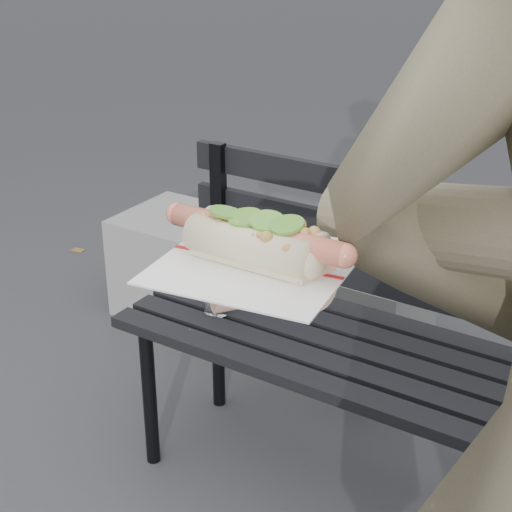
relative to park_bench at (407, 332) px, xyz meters
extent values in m
cylinder|color=black|center=(-0.66, -0.24, -0.30)|extent=(0.04, 0.04, 0.45)
cylinder|color=black|center=(-0.66, 0.10, -0.30)|extent=(0.04, 0.04, 0.45)
cube|color=black|center=(0.01, -0.25, -0.06)|extent=(1.50, 0.07, 0.03)
cube|color=black|center=(0.01, -0.16, -0.06)|extent=(1.50, 0.07, 0.03)
cube|color=black|center=(0.01, -0.07, -0.06)|extent=(1.50, 0.07, 0.03)
cube|color=black|center=(0.01, 0.02, -0.06)|extent=(1.50, 0.07, 0.03)
cube|color=black|center=(0.01, 0.11, -0.06)|extent=(1.50, 0.07, 0.03)
cube|color=black|center=(-0.66, 0.12, 0.15)|extent=(0.04, 0.03, 0.42)
cube|color=black|center=(0.01, 0.14, 0.05)|extent=(1.50, 0.02, 0.08)
cube|color=black|center=(0.01, 0.14, 0.18)|extent=(1.50, 0.02, 0.08)
cube|color=black|center=(0.01, 0.14, 0.31)|extent=(1.50, 0.02, 0.08)
cylinder|color=white|center=(-0.51, -0.11, 0.05)|extent=(0.06, 0.06, 0.19)
cylinder|color=white|center=(-0.51, -0.11, 0.16)|extent=(0.03, 0.03, 0.02)
cube|color=slate|center=(-0.77, 0.56, -0.32)|extent=(1.20, 0.40, 0.40)
cylinder|color=#D8A384|center=(0.25, -1.02, 0.64)|extent=(0.09, 0.08, 0.07)
ellipsoid|color=#D8A384|center=(0.21, -1.03, 0.64)|extent=(0.10, 0.12, 0.03)
cylinder|color=#D8A384|center=(0.15, -1.06, 0.64)|extent=(0.06, 0.02, 0.02)
cylinder|color=#D8A384|center=(0.15, -1.04, 0.64)|extent=(0.06, 0.02, 0.02)
cylinder|color=#D8A384|center=(0.15, -1.02, 0.64)|extent=(0.06, 0.02, 0.02)
cylinder|color=#D8A384|center=(0.15, -1.00, 0.64)|extent=(0.06, 0.02, 0.02)
cylinder|color=#D8A384|center=(0.22, -1.08, 0.64)|extent=(0.04, 0.05, 0.02)
cube|color=white|center=(0.21, -1.03, 0.65)|extent=(0.21, 0.21, 0.00)
cube|color=#B21E1E|center=(0.21, -1.03, 0.65)|extent=(0.19, 0.03, 0.00)
cylinder|color=#DD7055|center=(0.21, -1.03, 0.69)|extent=(0.20, 0.03, 0.02)
sphere|color=#DD7055|center=(0.11, -1.03, 0.69)|extent=(0.02, 0.03, 0.02)
sphere|color=#DD7055|center=(0.31, -1.03, 0.69)|extent=(0.03, 0.03, 0.02)
sphere|color=#9E6B2D|center=(0.26, -1.01, 0.70)|extent=(0.01, 0.01, 0.01)
sphere|color=#9E6B2D|center=(0.25, -1.03, 0.69)|extent=(0.01, 0.01, 0.01)
sphere|color=#9E6B2D|center=(0.19, -1.03, 0.70)|extent=(0.01, 0.01, 0.01)
sphere|color=#9E6B2D|center=(0.21, -1.04, 0.69)|extent=(0.01, 0.01, 0.01)
sphere|color=#9E6B2D|center=(0.15, -1.04, 0.69)|extent=(0.01, 0.01, 0.01)
sphere|color=#9E6B2D|center=(0.20, -1.01, 0.69)|extent=(0.01, 0.01, 0.01)
sphere|color=#9E6B2D|center=(0.26, -1.01, 0.69)|extent=(0.01, 0.01, 0.01)
sphere|color=#9E6B2D|center=(0.19, -1.02, 0.69)|extent=(0.01, 0.01, 0.01)
sphere|color=#9E6B2D|center=(0.16, -1.02, 0.69)|extent=(0.01, 0.01, 0.01)
sphere|color=#9E6B2D|center=(0.18, -1.01, 0.69)|extent=(0.01, 0.01, 0.01)
sphere|color=#9E6B2D|center=(0.17, -1.04, 0.69)|extent=(0.01, 0.01, 0.01)
sphere|color=#9E6B2D|center=(0.22, -1.05, 0.70)|extent=(0.01, 0.01, 0.01)
sphere|color=#9E6B2D|center=(0.17, -1.01, 0.69)|extent=(0.01, 0.01, 0.01)
sphere|color=#9E6B2D|center=(0.26, -1.02, 0.70)|extent=(0.01, 0.01, 0.01)
sphere|color=#9E6B2D|center=(0.14, -1.03, 0.69)|extent=(0.01, 0.01, 0.01)
sphere|color=#9E6B2D|center=(0.14, -1.02, 0.69)|extent=(0.01, 0.01, 0.01)
sphere|color=#9E6B2D|center=(0.24, -1.02, 0.70)|extent=(0.01, 0.01, 0.01)
sphere|color=#9E6B2D|center=(0.23, -1.05, 0.70)|extent=(0.01, 0.01, 0.01)
sphere|color=#9E6B2D|center=(0.22, -1.05, 0.69)|extent=(0.01, 0.01, 0.01)
sphere|color=#9E6B2D|center=(0.15, -1.03, 0.69)|extent=(0.01, 0.01, 0.01)
sphere|color=#9E6B2D|center=(0.26, -1.05, 0.69)|extent=(0.01, 0.01, 0.01)
sphere|color=#9E6B2D|center=(0.19, -1.04, 0.70)|extent=(0.01, 0.01, 0.01)
sphere|color=#9E6B2D|center=(0.24, -1.01, 0.70)|extent=(0.01, 0.01, 0.01)
sphere|color=#9E6B2D|center=(0.22, -1.05, 0.69)|extent=(0.01, 0.01, 0.01)
sphere|color=#9E6B2D|center=(0.19, -1.01, 0.69)|extent=(0.01, 0.01, 0.01)
sphere|color=#9E6B2D|center=(0.18, -1.02, 0.69)|extent=(0.01, 0.01, 0.01)
sphere|color=#9E6B2D|center=(0.21, -1.03, 0.70)|extent=(0.01, 0.01, 0.01)
sphere|color=#9E6B2D|center=(0.21, -1.03, 0.69)|extent=(0.01, 0.01, 0.01)
cylinder|color=#519729|center=(0.17, -1.03, 0.70)|extent=(0.04, 0.04, 0.01)
cylinder|color=#519729|center=(0.19, -1.03, 0.70)|extent=(0.04, 0.04, 0.01)
cylinder|color=#519729|center=(0.22, -1.03, 0.70)|extent=(0.04, 0.04, 0.01)
cylinder|color=#519729|center=(0.24, -1.03, 0.70)|extent=(0.04, 0.04, 0.01)
cube|color=brown|center=(-1.02, 0.50, -0.52)|extent=(0.07, 0.07, 0.00)
cube|color=brown|center=(-1.00, 1.30, -0.52)|extent=(0.05, 0.04, 0.00)
cube|color=brown|center=(-1.92, 0.74, -0.52)|extent=(0.06, 0.04, 0.00)
camera|label=1|loc=(0.60, -1.64, 1.00)|focal=55.00mm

